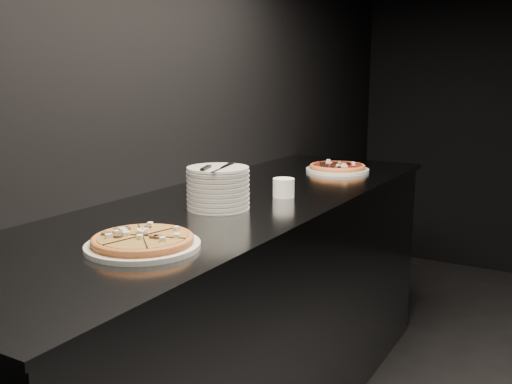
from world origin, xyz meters
The scene contains 7 objects.
wall_left centered at (-2.50, 0.00, 1.40)m, with size 0.02×5.00×2.80m, color black.
counter centered at (-2.13, 0.00, 0.46)m, with size 0.74×2.44×0.92m.
pizza_mushroom centered at (-2.01, -0.66, 0.94)m, with size 0.34×0.34×0.04m.
pizza_tomato centered at (-2.05, 0.78, 0.94)m, with size 0.34×0.34×0.03m.
plate_stack centered at (-2.10, -0.16, 0.99)m, with size 0.21×0.21×0.14m.
cutlery centered at (-2.10, -0.18, 1.07)m, with size 0.07×0.23×0.01m.
ramekin centered at (-2.00, 0.12, 0.96)m, with size 0.08×0.08×0.07m.
Camera 1 is at (-1.03, -1.75, 1.36)m, focal length 40.00 mm.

